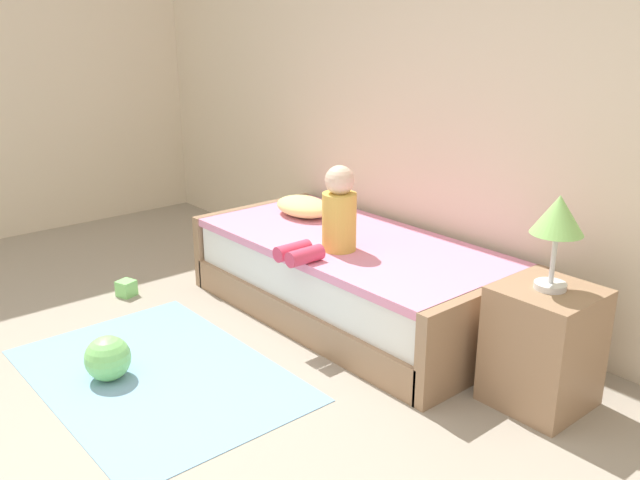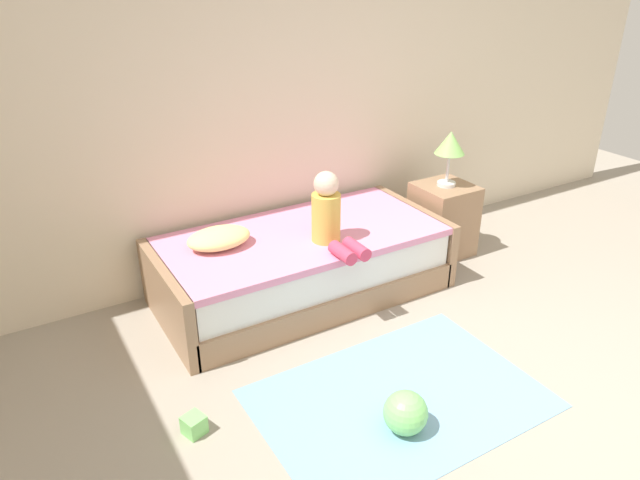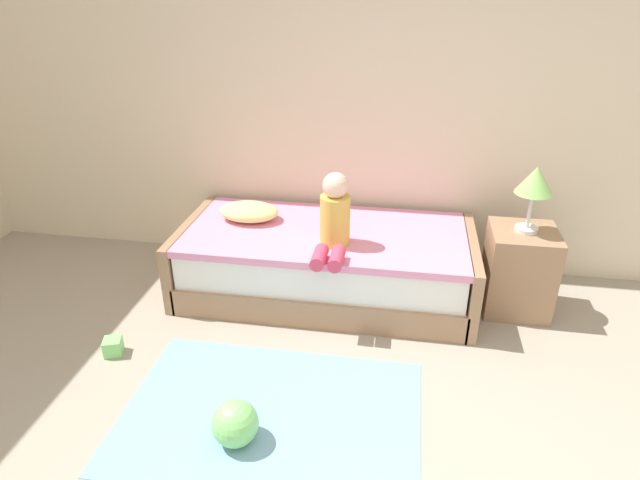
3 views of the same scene
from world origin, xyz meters
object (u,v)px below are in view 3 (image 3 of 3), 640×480
Objects in this scene: table_lamp at (535,184)px; child_figure at (334,218)px; bed at (326,262)px; pillow at (249,212)px; toy_block at (113,347)px; toy_ball at (235,424)px; nightstand at (518,270)px.

child_figure is at bearing -169.30° from table_lamp.
pillow is at bearing 170.38° from bed.
child_figure is at bearing 29.51° from toy_block.
bed is at bearing 81.67° from toy_ball.
table_lamp reaches higher than bed.
toy_block is (-0.60, -1.05, -0.51)m from pillow.
nightstand is 5.60× the size of toy_block.
bed is 1.53m from toy_ball.
table_lamp is at bearing 0.41° from bed.
nightstand is 1.36× the size of pillow.
nightstand is at bearing 20.76° from toy_block.
pillow is (-0.59, 0.10, 0.32)m from bed.
pillow reaches higher than bed.
table_lamp is 1.98m from pillow.
bed reaches higher than toy_ball.
table_lamp is (1.35, 0.01, 0.69)m from bed.
child_figure is at bearing -25.80° from pillow.
bed is 1.54m from toy_block.
child_figure is (0.09, -0.23, 0.46)m from bed.
pillow is 1.32m from toy_block.
nightstand reaches higher than bed.
nightstand is 0.64m from table_lamp.
bed is 3.52× the size of nightstand.
toy_block is at bearing -119.76° from pillow.
nightstand is 1.96m from pillow.
child_figure is 2.13× the size of toy_ball.
pillow is at bearing 154.20° from child_figure.
table_lamp is at bearing 10.70° from child_figure.
child_figure is at bearing -68.59° from bed.
nightstand is (1.35, 0.01, 0.05)m from bed.
table_lamp is at bearing -2.67° from pillow.
table_lamp is at bearing 20.76° from toy_block.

